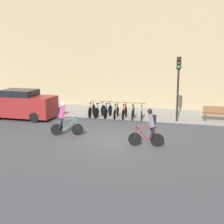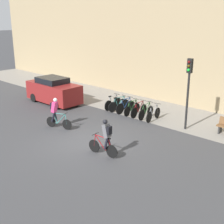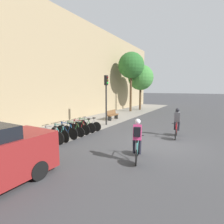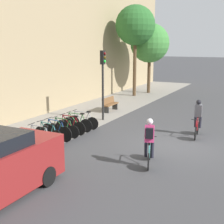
{
  "view_description": "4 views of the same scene",
  "coord_description": "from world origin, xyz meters",
  "px_view_note": "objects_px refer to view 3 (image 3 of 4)",
  "views": [
    {
      "loc": [
        3.74,
        -14.04,
        4.32
      ],
      "look_at": [
        -0.89,
        2.84,
        0.82
      ],
      "focal_mm": 50.0,
      "sensor_mm": 36.0,
      "label": 1
    },
    {
      "loc": [
        10.77,
        -9.65,
        6.18
      ],
      "look_at": [
        -0.44,
        2.35,
        0.95
      ],
      "focal_mm": 50.0,
      "sensor_mm": 36.0,
      "label": 2
    },
    {
      "loc": [
        -9.04,
        -2.23,
        2.91
      ],
      "look_at": [
        -0.04,
        2.98,
        1.5
      ],
      "focal_mm": 28.0,
      "sensor_mm": 36.0,
      "label": 3
    },
    {
      "loc": [
        -12.61,
        -3.33,
        4.22
      ],
      "look_at": [
        -1.46,
        2.39,
        1.51
      ],
      "focal_mm": 50.0,
      "sensor_mm": 36.0,
      "label": 4
    }
  ],
  "objects_px": {
    "cyclist_pink": "(137,139)",
    "parked_bike_0": "(52,136)",
    "parked_bike_2": "(67,132)",
    "parked_bike_6": "(90,125)",
    "parked_bike_4": "(79,128)",
    "bench": "(113,115)",
    "traffic_light_pole": "(106,91)",
    "cyclist_grey": "(177,121)",
    "parked_bike_3": "(73,130)",
    "parked_bike_1": "(60,134)",
    "parked_bike_5": "(85,126)"
  },
  "relations": [
    {
      "from": "parked_bike_2",
      "to": "parked_bike_4",
      "type": "height_order",
      "value": "parked_bike_2"
    },
    {
      "from": "cyclist_pink",
      "to": "parked_bike_6",
      "type": "distance_m",
      "value": 5.79
    },
    {
      "from": "parked_bike_3",
      "to": "parked_bike_5",
      "type": "distance_m",
      "value": 1.11
    },
    {
      "from": "cyclist_pink",
      "to": "bench",
      "type": "height_order",
      "value": "cyclist_pink"
    },
    {
      "from": "cyclist_pink",
      "to": "parked_bike_0",
      "type": "relative_size",
      "value": 1.03
    },
    {
      "from": "parked_bike_1",
      "to": "parked_bike_3",
      "type": "height_order",
      "value": "parked_bike_1"
    },
    {
      "from": "cyclist_grey",
      "to": "parked_bike_6",
      "type": "distance_m",
      "value": 5.67
    },
    {
      "from": "traffic_light_pole",
      "to": "bench",
      "type": "bearing_deg",
      "value": 18.32
    },
    {
      "from": "cyclist_grey",
      "to": "parked_bike_2",
      "type": "distance_m",
      "value": 6.56
    },
    {
      "from": "parked_bike_1",
      "to": "traffic_light_pole",
      "type": "height_order",
      "value": "traffic_light_pole"
    },
    {
      "from": "traffic_light_pole",
      "to": "bench",
      "type": "xyz_separation_m",
      "value": [
        2.31,
        0.77,
        -2.23
      ]
    },
    {
      "from": "parked_bike_3",
      "to": "parked_bike_6",
      "type": "xyz_separation_m",
      "value": [
        1.66,
        0.0,
        0.01
      ]
    },
    {
      "from": "parked_bike_1",
      "to": "parked_bike_4",
      "type": "distance_m",
      "value": 1.66
    },
    {
      "from": "cyclist_grey",
      "to": "parked_bike_2",
      "type": "bearing_deg",
      "value": 122.99
    },
    {
      "from": "parked_bike_5",
      "to": "cyclist_pink",
      "type": "bearing_deg",
      "value": -119.09
    },
    {
      "from": "parked_bike_0",
      "to": "parked_bike_3",
      "type": "distance_m",
      "value": 1.66
    },
    {
      "from": "parked_bike_3",
      "to": "parked_bike_5",
      "type": "relative_size",
      "value": 0.99
    },
    {
      "from": "cyclist_pink",
      "to": "parked_bike_5",
      "type": "distance_m",
      "value": 5.51
    },
    {
      "from": "cyclist_pink",
      "to": "parked_bike_3",
      "type": "bearing_deg",
      "value": 71.97
    },
    {
      "from": "parked_bike_4",
      "to": "bench",
      "type": "xyz_separation_m",
      "value": [
        5.6,
        0.78,
        0.07
      ]
    },
    {
      "from": "parked_bike_1",
      "to": "traffic_light_pole",
      "type": "distance_m",
      "value": 5.45
    },
    {
      "from": "parked_bike_4",
      "to": "bench",
      "type": "relative_size",
      "value": 1.08
    },
    {
      "from": "parked_bike_4",
      "to": "bench",
      "type": "bearing_deg",
      "value": 7.88
    },
    {
      "from": "parked_bike_2",
      "to": "cyclist_grey",
      "type": "bearing_deg",
      "value": -57.01
    },
    {
      "from": "parked_bike_2",
      "to": "parked_bike_6",
      "type": "relative_size",
      "value": 1.02
    },
    {
      "from": "parked_bike_3",
      "to": "parked_bike_0",
      "type": "bearing_deg",
      "value": 179.93
    },
    {
      "from": "parked_bike_3",
      "to": "parked_bike_6",
      "type": "distance_m",
      "value": 1.66
    },
    {
      "from": "parked_bike_5",
      "to": "bench",
      "type": "bearing_deg",
      "value": 8.73
    },
    {
      "from": "parked_bike_6",
      "to": "traffic_light_pole",
      "type": "xyz_separation_m",
      "value": [
        2.18,
        0.01,
        2.3
      ]
    },
    {
      "from": "parked_bike_4",
      "to": "traffic_light_pole",
      "type": "xyz_separation_m",
      "value": [
        3.29,
        0.01,
        2.3
      ]
    },
    {
      "from": "parked_bike_0",
      "to": "parked_bike_3",
      "type": "relative_size",
      "value": 1.02
    },
    {
      "from": "parked_bike_0",
      "to": "parked_bike_6",
      "type": "xyz_separation_m",
      "value": [
        3.32,
        -0.0,
        -0.02
      ]
    },
    {
      "from": "parked_bike_4",
      "to": "parked_bike_6",
      "type": "xyz_separation_m",
      "value": [
        1.11,
        -0.0,
        -0.0
      ]
    },
    {
      "from": "parked_bike_2",
      "to": "parked_bike_4",
      "type": "bearing_deg",
      "value": -0.03
    },
    {
      "from": "parked_bike_0",
      "to": "parked_bike_6",
      "type": "bearing_deg",
      "value": -0.03
    },
    {
      "from": "parked_bike_1",
      "to": "cyclist_grey",
      "type": "bearing_deg",
      "value": -53.12
    },
    {
      "from": "cyclist_grey",
      "to": "parked_bike_6",
      "type": "height_order",
      "value": "cyclist_grey"
    },
    {
      "from": "parked_bike_0",
      "to": "bench",
      "type": "distance_m",
      "value": 7.85
    },
    {
      "from": "parked_bike_6",
      "to": "parked_bike_0",
      "type": "bearing_deg",
      "value": 179.97
    },
    {
      "from": "parked_bike_0",
      "to": "parked_bike_6",
      "type": "distance_m",
      "value": 3.32
    },
    {
      "from": "parked_bike_1",
      "to": "parked_bike_3",
      "type": "relative_size",
      "value": 1.04
    },
    {
      "from": "parked_bike_4",
      "to": "parked_bike_5",
      "type": "xyz_separation_m",
      "value": [
        0.55,
        0.0,
        0.01
      ]
    },
    {
      "from": "cyclist_pink",
      "to": "traffic_light_pole",
      "type": "relative_size",
      "value": 0.44
    },
    {
      "from": "parked_bike_3",
      "to": "cyclist_grey",
      "type": "bearing_deg",
      "value": -61.27
    },
    {
      "from": "traffic_light_pole",
      "to": "cyclist_pink",
      "type": "bearing_deg",
      "value": -138.38
    },
    {
      "from": "parked_bike_2",
      "to": "bench",
      "type": "distance_m",
      "value": 6.75
    },
    {
      "from": "traffic_light_pole",
      "to": "parked_bike_2",
      "type": "bearing_deg",
      "value": -179.88
    },
    {
      "from": "bench",
      "to": "traffic_light_pole",
      "type": "bearing_deg",
      "value": -161.68
    },
    {
      "from": "parked_bike_3",
      "to": "parked_bike_4",
      "type": "bearing_deg",
      "value": 0.11
    },
    {
      "from": "cyclist_grey",
      "to": "parked_bike_0",
      "type": "distance_m",
      "value": 7.22
    }
  ]
}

